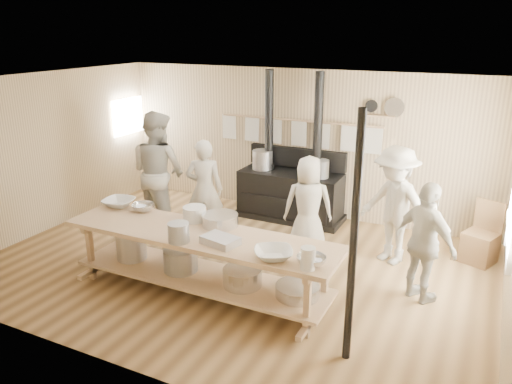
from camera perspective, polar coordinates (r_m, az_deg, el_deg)
ground at (r=7.29m, az=-2.46°, el=-8.35°), size 7.00×7.00×0.00m
room_shell at (r=6.72m, az=-2.65°, el=4.11°), size 7.00×7.00×7.00m
left_opening at (r=10.28m, az=-14.41°, el=8.39°), size 0.00×0.90×0.90m
stove at (r=8.88m, az=3.97°, el=0.22°), size 1.90×0.75×2.60m
towel_rail at (r=8.87m, az=4.85°, el=7.11°), size 3.00×0.04×0.47m
back_wall_shelf at (r=8.41m, az=14.46°, el=9.08°), size 0.63×0.14×0.32m
prep_table at (r=6.38m, az=-6.47°, el=-7.37°), size 3.60×0.90×0.85m
support_post at (r=4.91m, az=11.08°, el=-5.72°), size 0.08×0.08×2.60m
cook_far_left at (r=7.98m, az=-5.91°, el=0.28°), size 0.70×0.60×1.63m
cook_left at (r=8.37m, az=-11.10°, el=2.27°), size 1.09×0.92×2.01m
cook_center at (r=7.47m, az=5.98°, el=-1.53°), size 0.86×0.72×1.49m
cook_right at (r=6.44m, az=18.77°, el=-5.56°), size 0.96×0.82×1.54m
cook_by_window at (r=7.34m, az=15.49°, el=-1.51°), size 1.29×1.10×1.73m
chair at (r=7.98m, az=24.26°, el=-5.50°), size 0.55×0.55×0.91m
bowl_white_a at (r=7.35m, az=-15.41°, el=-1.17°), size 0.48×0.48×0.11m
bowl_steel_a at (r=7.08m, az=-12.75°, el=-1.72°), size 0.44×0.44×0.10m
bowl_white_b at (r=5.53m, az=2.01°, el=-7.07°), size 0.58×0.58×0.10m
bowl_steel_b at (r=5.41m, az=6.35°, el=-7.79°), size 0.34×0.34×0.10m
roasting_pan at (r=5.88m, az=-4.10°, el=-5.55°), size 0.47×0.36×0.09m
mixing_bowl_large at (r=6.41m, az=-4.14°, el=-3.20°), size 0.61×0.61×0.15m
bucket_galv at (r=5.98m, az=-8.84°, el=-4.59°), size 0.31×0.31×0.24m
deep_bowl_enamel at (r=6.60m, az=-7.03°, el=-2.48°), size 0.35×0.35×0.19m
pitcher at (r=5.28m, az=5.95°, el=-7.57°), size 0.21×0.21×0.25m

